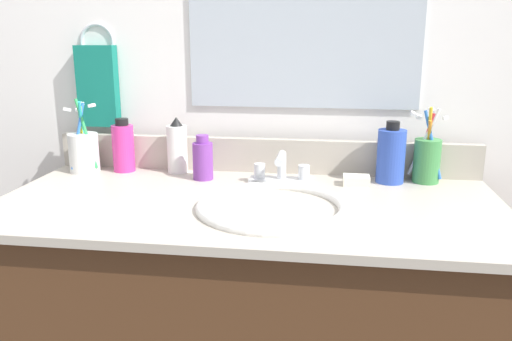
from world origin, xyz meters
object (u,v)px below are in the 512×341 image
(cup_white_ceramic, at_px, (84,151))
(cup_green, at_px, (427,158))
(hand_towel, at_px, (98,86))
(soap_bar, at_px, (356,180))
(bottle_cream_purple, at_px, (203,159))
(bottle_soap_pink, at_px, (123,147))
(bottle_shampoo_blue, at_px, (391,155))
(faucet, at_px, (281,173))
(bottle_lotion_white, at_px, (177,147))

(cup_white_ceramic, xyz_separation_m, cup_green, (0.89, 0.02, 0.00))
(hand_towel, distance_m, soap_bar, 0.75)
(hand_towel, height_order, soap_bar, hand_towel)
(soap_bar, bearing_deg, bottle_cream_purple, 179.77)
(bottle_soap_pink, relative_size, soap_bar, 2.23)
(bottle_soap_pink, distance_m, bottle_shampoo_blue, 0.70)
(hand_towel, height_order, cup_green, hand_towel)
(faucet, distance_m, bottle_soap_pink, 0.44)
(hand_towel, distance_m, cup_green, 0.89)
(bottle_lotion_white, bearing_deg, bottle_cream_purple, -35.07)
(cup_white_ceramic, bearing_deg, soap_bar, -2.40)
(bottle_soap_pink, bearing_deg, bottle_cream_purple, -12.35)
(faucet, xyz_separation_m, cup_green, (0.36, 0.07, 0.03))
(bottle_lotion_white, height_order, bottle_shampoo_blue, bottle_shampoo_blue)
(soap_bar, bearing_deg, bottle_shampoo_blue, 24.94)
(faucet, xyz_separation_m, bottle_lotion_white, (-0.29, 0.08, 0.04))
(bottle_lotion_white, xyz_separation_m, bottle_shampoo_blue, (0.55, -0.02, 0.00))
(faucet, height_order, bottle_lotion_white, bottle_lotion_white)
(hand_towel, bearing_deg, bottle_cream_purple, -20.00)
(bottle_lotion_white, relative_size, soap_bar, 2.32)
(cup_white_ceramic, bearing_deg, bottle_lotion_white, 6.95)
(hand_towel, height_order, bottle_cream_purple, hand_towel)
(hand_towel, height_order, bottle_soap_pink, hand_towel)
(bottle_cream_purple, distance_m, cup_white_ceramic, 0.33)
(faucet, bearing_deg, bottle_soap_pink, 171.20)
(bottle_soap_pink, relative_size, cup_white_ceramic, 0.73)
(soap_bar, bearing_deg, bottle_lotion_white, 172.65)
(bottle_soap_pink, bearing_deg, bottle_shampoo_blue, -1.10)
(faucet, xyz_separation_m, bottle_shampoo_blue, (0.27, 0.05, 0.04))
(faucet, bearing_deg, hand_towel, 165.70)
(bottle_cream_purple, xyz_separation_m, bottle_shampoo_blue, (0.47, 0.04, 0.02))
(bottle_soap_pink, relative_size, cup_green, 0.75)
(hand_towel, bearing_deg, cup_green, -4.20)
(bottle_cream_purple, bearing_deg, bottle_shampoo_blue, 4.53)
(cup_green, relative_size, soap_bar, 2.97)
(bottle_cream_purple, xyz_separation_m, cup_white_ceramic, (-0.33, 0.03, 0.00))
(bottle_soap_pink, height_order, cup_white_ceramic, cup_white_ceramic)
(faucet, xyz_separation_m, bottle_cream_purple, (-0.20, 0.02, 0.02))
(hand_towel, height_order, faucet, hand_towel)
(soap_bar, bearing_deg, bottle_soap_pink, 175.17)
(hand_towel, xyz_separation_m, soap_bar, (0.71, -0.12, -0.21))
(bottle_soap_pink, xyz_separation_m, bottle_cream_purple, (0.23, -0.05, -0.01))
(bottle_lotion_white, distance_m, bottle_shampoo_blue, 0.55)
(cup_green, bearing_deg, hand_towel, 175.80)
(bottle_shampoo_blue, relative_size, soap_bar, 2.40)
(bottle_cream_purple, relative_size, bottle_shampoo_blue, 0.74)
(bottle_soap_pink, bearing_deg, cup_green, 0.13)
(hand_towel, xyz_separation_m, bottle_soap_pink, (0.09, -0.07, -0.15))
(bottle_lotion_white, height_order, soap_bar, bottle_lotion_white)
(cup_white_ceramic, height_order, cup_green, cup_white_ceramic)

